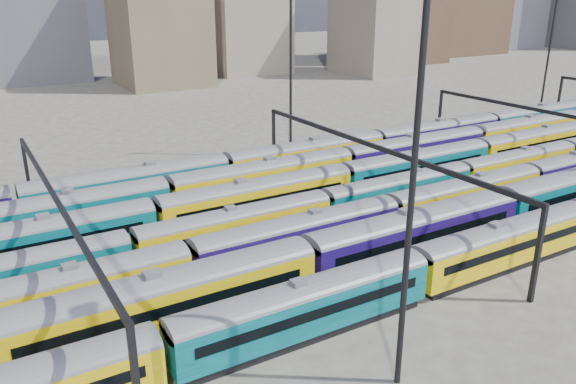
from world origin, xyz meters
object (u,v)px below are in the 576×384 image
rake_1 (416,229)px  mast_2 (414,161)px  rake_0 (505,240)px  rake_2 (300,233)px

rake_1 → mast_2: mast_2 is taller
rake_0 → rake_1: size_ratio=0.63×
rake_2 → mast_2: bearing=-101.8°
rake_0 → mast_2: mast_2 is taller
rake_0 → rake_1: bearing=137.5°
rake_2 → mast_2: (-3.56, -17.00, 11.35)m
rake_2 → mast_2: mast_2 is taller
mast_2 → rake_1: bearing=44.1°
rake_1 → rake_2: rake_1 is taller
rake_2 → mast_2: 20.75m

